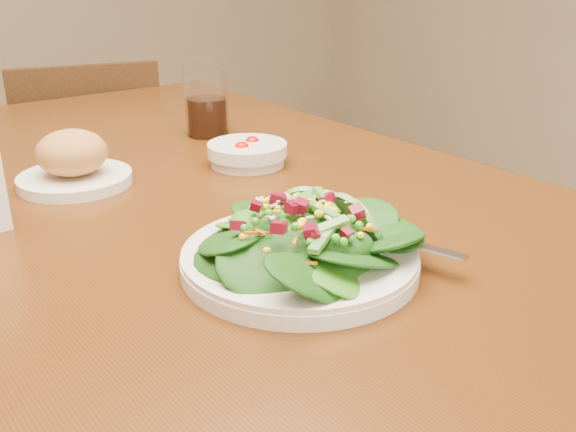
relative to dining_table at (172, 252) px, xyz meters
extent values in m
cube|color=#4A2609|center=(0.00, 0.00, 0.08)|extent=(0.90, 1.40, 0.04)
cylinder|color=#422410|center=(0.39, 0.64, -0.29)|extent=(0.07, 0.07, 0.71)
cube|color=#422410|center=(0.21, 0.92, -0.27)|extent=(0.46, 0.46, 0.04)
cylinder|color=#422410|center=(0.41, 1.04, -0.47)|extent=(0.04, 0.04, 0.37)
cylinder|color=#422410|center=(0.10, 1.12, -0.47)|extent=(0.04, 0.04, 0.37)
cylinder|color=#422410|center=(0.33, 0.73, -0.47)|extent=(0.04, 0.04, 0.37)
cylinder|color=#422410|center=(0.02, 0.81, -0.47)|extent=(0.04, 0.04, 0.37)
cube|color=#422410|center=(0.17, 0.75, -0.04)|extent=(0.35, 0.11, 0.41)
cylinder|color=silver|center=(-0.01, -0.31, 0.11)|extent=(0.25, 0.25, 0.02)
ellipsoid|color=#13330B|center=(-0.01, -0.31, 0.14)|extent=(0.17, 0.17, 0.04)
cube|color=silver|center=(0.10, -0.34, 0.12)|extent=(0.05, 0.18, 0.01)
cylinder|color=silver|center=(-0.10, 0.09, 0.11)|extent=(0.16, 0.16, 0.02)
ellipsoid|color=#A7773F|center=(-0.10, 0.09, 0.15)|extent=(0.10, 0.10, 0.06)
cylinder|color=silver|center=(0.15, 0.02, 0.12)|extent=(0.12, 0.12, 0.04)
sphere|color=#DD0002|center=(0.17, 0.03, 0.13)|extent=(0.02, 0.02, 0.02)
sphere|color=#DD0002|center=(0.14, 0.01, 0.13)|extent=(0.02, 0.02, 0.02)
cylinder|color=silver|center=(0.20, 0.21, 0.17)|extent=(0.08, 0.08, 0.14)
cylinder|color=black|center=(0.20, 0.21, 0.14)|extent=(0.07, 0.07, 0.07)
camera|label=1|loc=(-0.38, -0.78, 0.41)|focal=40.00mm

